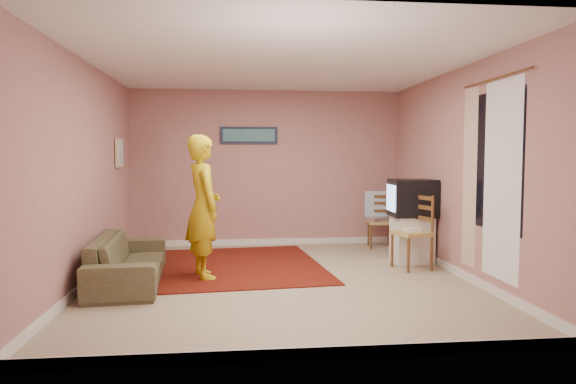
{
  "coord_description": "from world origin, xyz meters",
  "views": [
    {
      "loc": [
        -0.55,
        -6.13,
        1.5
      ],
      "look_at": [
        0.16,
        0.6,
        1.03
      ],
      "focal_mm": 32.0,
      "sensor_mm": 36.0,
      "label": 1
    }
  ],
  "objects": [
    {
      "name": "ground",
      "position": [
        0.0,
        0.0,
        0.0
      ],
      "size": [
        5.0,
        5.0,
        0.0
      ],
      "primitive_type": "plane",
      "color": "tan",
      "rests_on": "ground"
    },
    {
      "name": "wall_back",
      "position": [
        0.0,
        2.5,
        1.3
      ],
      "size": [
        4.5,
        0.02,
        2.6
      ],
      "primitive_type": "cube",
      "color": "#A8776E",
      "rests_on": "ground"
    },
    {
      "name": "wall_front",
      "position": [
        0.0,
        -2.5,
        1.3
      ],
      "size": [
        4.5,
        0.02,
        2.6
      ],
      "primitive_type": "cube",
      "color": "#A8776E",
      "rests_on": "ground"
    },
    {
      "name": "wall_left",
      "position": [
        -2.25,
        0.0,
        1.3
      ],
      "size": [
        0.02,
        5.0,
        2.6
      ],
      "primitive_type": "cube",
      "color": "#A8776E",
      "rests_on": "ground"
    },
    {
      "name": "wall_right",
      "position": [
        2.25,
        0.0,
        1.3
      ],
      "size": [
        0.02,
        5.0,
        2.6
      ],
      "primitive_type": "cube",
      "color": "#A8776E",
      "rests_on": "ground"
    },
    {
      "name": "ceiling",
      "position": [
        0.0,
        0.0,
        2.6
      ],
      "size": [
        4.5,
        5.0,
        0.02
      ],
      "primitive_type": "cube",
      "color": "white",
      "rests_on": "wall_back"
    },
    {
      "name": "baseboard_back",
      "position": [
        0.0,
        2.49,
        0.05
      ],
      "size": [
        4.5,
        0.02,
        0.1
      ],
      "primitive_type": "cube",
      "color": "silver",
      "rests_on": "ground"
    },
    {
      "name": "baseboard_front",
      "position": [
        0.0,
        -2.49,
        0.05
      ],
      "size": [
        4.5,
        0.02,
        0.1
      ],
      "primitive_type": "cube",
      "color": "silver",
      "rests_on": "ground"
    },
    {
      "name": "baseboard_left",
      "position": [
        -2.24,
        0.0,
        0.05
      ],
      "size": [
        0.02,
        5.0,
        0.1
      ],
      "primitive_type": "cube",
      "color": "silver",
      "rests_on": "ground"
    },
    {
      "name": "baseboard_right",
      "position": [
        2.24,
        0.0,
        0.05
      ],
      "size": [
        0.02,
        5.0,
        0.1
      ],
      "primitive_type": "cube",
      "color": "silver",
      "rests_on": "ground"
    },
    {
      "name": "window",
      "position": [
        2.24,
        -0.9,
        1.45
      ],
      "size": [
        0.01,
        1.1,
        1.5
      ],
      "primitive_type": "cube",
      "color": "black",
      "rests_on": "wall_right"
    },
    {
      "name": "curtain_sheer",
      "position": [
        2.23,
        -1.05,
        1.25
      ],
      "size": [
        0.01,
        0.75,
        2.1
      ],
      "primitive_type": "cube",
      "color": "white",
      "rests_on": "wall_right"
    },
    {
      "name": "curtain_floral",
      "position": [
        2.21,
        -0.35,
        1.25
      ],
      "size": [
        0.01,
        0.35,
        2.1
      ],
      "primitive_type": "cube",
      "color": "white",
      "rests_on": "wall_right"
    },
    {
      "name": "curtain_rod",
      "position": [
        2.2,
        -0.9,
        2.32
      ],
      "size": [
        0.02,
        1.4,
        0.02
      ],
      "primitive_type": "cylinder",
      "rotation": [
        1.57,
        0.0,
        0.0
      ],
      "color": "brown",
      "rests_on": "wall_right"
    },
    {
      "name": "picture_back",
      "position": [
        -0.3,
        2.47,
        1.85
      ],
      "size": [
        0.95,
        0.04,
        0.28
      ],
      "color": "#131936",
      "rests_on": "wall_back"
    },
    {
      "name": "picture_left",
      "position": [
        -2.22,
        1.6,
        1.55
      ],
      "size": [
        0.04,
        0.38,
        0.42
      ],
      "color": "beige",
      "rests_on": "wall_left"
    },
    {
      "name": "area_rug",
      "position": [
        -0.45,
        0.84,
        0.01
      ],
      "size": [
        2.36,
        2.84,
        0.01
      ],
      "primitive_type": "cube",
      "rotation": [
        0.0,
        0.0,
        0.09
      ],
      "color": "black",
      "rests_on": "ground"
    },
    {
      "name": "tv_cabinet",
      "position": [
        1.95,
        0.84,
        0.33
      ],
      "size": [
        0.51,
        0.47,
        0.65
      ],
      "primitive_type": "cube",
      "color": "white",
      "rests_on": "ground"
    },
    {
      "name": "crt_tv",
      "position": [
        1.94,
        0.84,
        0.92
      ],
      "size": [
        0.64,
        0.57,
        0.52
      ],
      "rotation": [
        0.0,
        0.0,
        -0.05
      ],
      "color": "black",
      "rests_on": "tv_cabinet"
    },
    {
      "name": "chair_a",
      "position": [
        1.83,
        2.01,
        0.53
      ],
      "size": [
        0.44,
        0.42,
        0.47
      ],
      "rotation": [
        0.0,
        0.0,
        -0.13
      ],
      "color": "tan",
      "rests_on": "ground"
    },
    {
      "name": "dvd_player",
      "position": [
        1.83,
        2.01,
        0.48
      ],
      "size": [
        0.43,
        0.36,
        0.06
      ],
      "primitive_type": "cube",
      "rotation": [
        0.0,
        0.0,
        0.28
      ],
      "color": "#B2B2B7",
      "rests_on": "chair_a"
    },
    {
      "name": "blue_throw",
      "position": [
        1.83,
        2.2,
        0.7
      ],
      "size": [
        0.42,
        0.05,
        0.44
      ],
      "primitive_type": "cube",
      "color": "#88BADF",
      "rests_on": "chair_a"
    },
    {
      "name": "chair_b",
      "position": [
        1.8,
        0.42,
        0.6
      ],
      "size": [
        0.53,
        0.54,
        0.54
      ],
      "rotation": [
        0.0,
        0.0,
        -1.31
      ],
      "color": "tan",
      "rests_on": "ground"
    },
    {
      "name": "game_console",
      "position": [
        1.8,
        0.42,
        0.53
      ],
      "size": [
        0.21,
        0.16,
        0.04
      ],
      "primitive_type": "cube",
      "rotation": [
        0.0,
        0.0,
        0.06
      ],
      "color": "white",
      "rests_on": "chair_b"
    },
    {
      "name": "sofa",
      "position": [
        -1.8,
        0.02,
        0.28
      ],
      "size": [
        0.89,
        1.97,
        0.56
      ],
      "primitive_type": "imported",
      "rotation": [
        0.0,
        0.0,
        1.65
      ],
      "color": "brown",
      "rests_on": "ground"
    },
    {
      "name": "person",
      "position": [
        -0.93,
        0.21,
        0.88
      ],
      "size": [
        0.61,
        0.75,
        1.76
      ],
      "primitive_type": "imported",
      "rotation": [
        0.0,
        0.0,
        1.9
      ],
      "color": "gold",
      "rests_on": "ground"
    }
  ]
}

